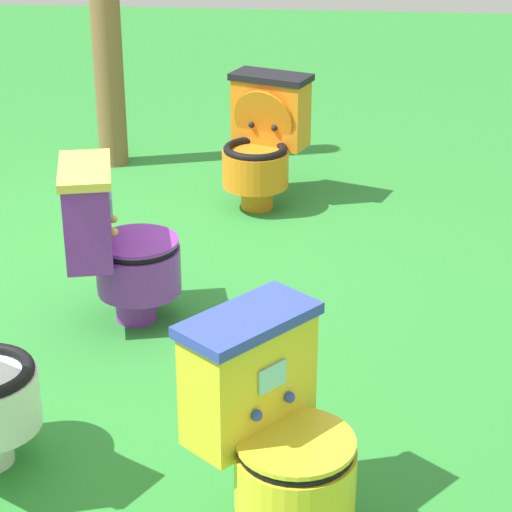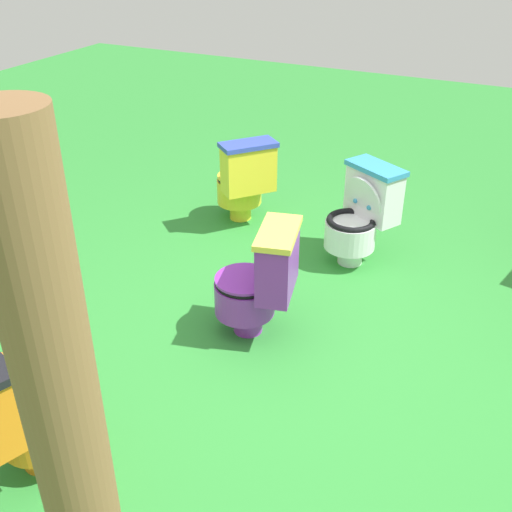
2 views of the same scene
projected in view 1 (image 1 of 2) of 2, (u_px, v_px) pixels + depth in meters
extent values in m
plane|color=#2D8433|center=(62.00, 301.00, 4.59)|extent=(14.00, 14.00, 0.00)
cylinder|color=yellow|center=(295.00, 479.00, 3.01)|extent=(0.52, 0.52, 0.20)
torus|color=black|center=(296.00, 448.00, 2.96)|extent=(0.50, 0.50, 0.04)
cylinder|color=#3347B2|center=(295.00, 462.00, 2.98)|extent=(0.34, 0.34, 0.01)
cube|color=yellow|center=(249.00, 379.00, 3.02)|extent=(0.44, 0.41, 0.37)
cube|color=#3347B2|center=(248.00, 320.00, 2.94)|extent=(0.47, 0.44, 0.04)
cube|color=#8CE0E5|center=(272.00, 377.00, 2.94)|extent=(0.09, 0.08, 0.08)
cylinder|color=yellow|center=(296.00, 442.00, 2.95)|extent=(0.51, 0.51, 0.02)
sphere|color=#3347B2|center=(289.00, 397.00, 3.02)|extent=(0.04, 0.04, 0.04)
sphere|color=#3347B2|center=(257.00, 415.00, 2.93)|extent=(0.04, 0.04, 0.04)
cylinder|color=purple|center=(136.00, 304.00, 4.41)|extent=(0.22, 0.22, 0.14)
cylinder|color=purple|center=(139.00, 269.00, 4.34)|extent=(0.45, 0.45, 0.20)
torus|color=black|center=(137.00, 246.00, 4.29)|extent=(0.43, 0.43, 0.04)
cylinder|color=#EACC4C|center=(138.00, 257.00, 4.31)|extent=(0.29, 0.29, 0.01)
cube|color=purple|center=(88.00, 216.00, 4.20)|extent=(0.44, 0.28, 0.37)
cube|color=#EACC4C|center=(84.00, 170.00, 4.11)|extent=(0.47, 0.31, 0.04)
cube|color=#8CE0E5|center=(111.00, 203.00, 4.19)|extent=(0.11, 0.03, 0.08)
cylinder|color=purple|center=(137.00, 241.00, 4.28)|extent=(0.43, 0.43, 0.02)
sphere|color=#EACC4C|center=(113.00, 219.00, 4.30)|extent=(0.04, 0.04, 0.04)
sphere|color=#EACC4C|center=(114.00, 232.00, 4.17)|extent=(0.04, 0.04, 0.04)
cylinder|color=orange|center=(257.00, 196.00, 5.61)|extent=(0.23, 0.23, 0.14)
cylinder|color=orange|center=(255.00, 168.00, 5.52)|extent=(0.48, 0.48, 0.20)
torus|color=black|center=(255.00, 149.00, 5.47)|extent=(0.46, 0.46, 0.04)
cylinder|color=black|center=(255.00, 158.00, 5.49)|extent=(0.31, 0.31, 0.01)
cube|color=orange|center=(271.00, 113.00, 5.57)|extent=(0.32, 0.45, 0.37)
cube|color=black|center=(271.00, 77.00, 5.49)|extent=(0.35, 0.48, 0.04)
cube|color=#8CE0E5|center=(263.00, 109.00, 5.47)|extent=(0.05, 0.11, 0.08)
cylinder|color=orange|center=(263.00, 120.00, 5.49)|extent=(0.21, 0.36, 0.35)
sphere|color=black|center=(274.00, 128.00, 5.48)|extent=(0.04, 0.04, 0.04)
sphere|color=black|center=(251.00, 125.00, 5.53)|extent=(0.04, 0.04, 0.04)
cylinder|color=brown|center=(104.00, 1.00, 5.89)|extent=(0.18, 0.18, 2.03)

